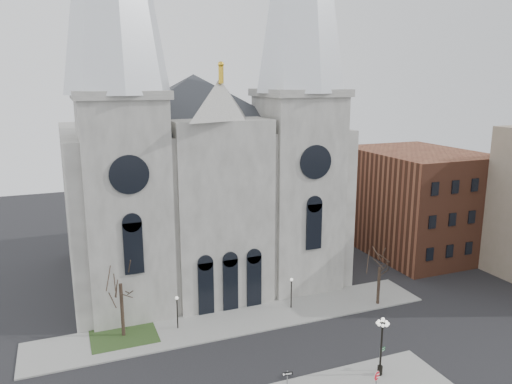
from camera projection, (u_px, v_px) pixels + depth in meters
name	position (u px, v px, depth m)	size (l,w,h in m)	color
ground	(286.00, 381.00, 39.48)	(160.00, 160.00, 0.00)	black
sidewalk_far	(239.00, 320.00, 49.44)	(40.00, 6.00, 0.14)	gray
grass_patch	(124.00, 336.00, 46.36)	(6.00, 5.00, 0.18)	#2C441D
cathedral	(202.00, 124.00, 56.15)	(33.00, 26.66, 54.00)	gray
bg_building_brick	(416.00, 201.00, 68.72)	(14.00, 18.00, 14.00)	brown
tree_left	(120.00, 281.00, 45.16)	(3.20, 3.20, 7.50)	#2D2219
tree_right	(380.00, 265.00, 52.08)	(3.20, 3.20, 6.00)	#2D2219
ped_lamp_left	(177.00, 307.00, 47.23)	(0.32, 0.32, 3.26)	black
ped_lamp_right	(291.00, 288.00, 51.56)	(0.32, 0.32, 3.26)	black
stop_sign	(376.00, 378.00, 36.98)	(0.79, 0.08, 2.18)	slate
globe_lamp	(382.00, 339.00, 39.50)	(1.26, 1.26, 4.99)	black
one_way_sign	(287.00, 378.00, 37.51)	(0.82, 0.17, 1.88)	slate
street_name_sign	(380.00, 357.00, 40.56)	(0.61, 0.25, 2.00)	slate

